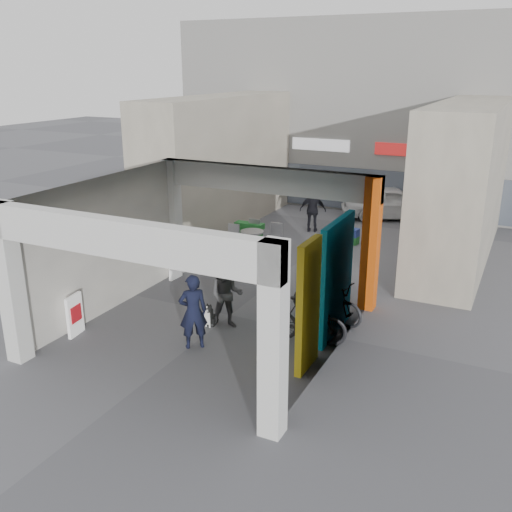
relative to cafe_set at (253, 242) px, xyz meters
The scene contains 21 objects.
ground 5.30m from the cafe_set, 69.82° to the right, with size 90.00×90.00×0.00m, color #56565B.
arcade_canopy 6.55m from the cafe_set, 67.77° to the right, with size 6.40×6.45×6.40m.
far_building 9.90m from the cafe_set, 78.56° to the left, with size 18.00×4.08×8.00m.
plaza_bldg_left 4.26m from the cafe_set, 136.56° to the left, with size 2.00×9.00×5.00m, color #B1A793.
plaza_bldg_right 7.14m from the cafe_set, 21.82° to the left, with size 2.00×9.00×5.00m, color #B1A793.
bollard_left 2.46m from the cafe_set, 88.20° to the right, with size 0.09×0.09×0.89m, color gray.
bollard_center 3.28m from the cafe_set, 54.45° to the right, with size 0.09×0.09×0.93m, color gray.
bollard_right 4.47m from the cafe_set, 36.90° to the right, with size 0.09×0.09×0.95m, color gray.
advert_board_near 7.59m from the cafe_set, 96.95° to the right, with size 0.16×0.56×1.00m.
advert_board_far 3.46m from the cafe_set, 105.42° to the right, with size 0.13×0.55×1.00m.
cafe_set is the anchor object (origin of this frame).
produce_stand 0.60m from the cafe_set, 134.18° to the left, with size 1.25×0.68×0.82m.
crate_stack 3.65m from the cafe_set, 40.28° to the left, with size 0.49×0.40×0.56m.
border_collie 5.95m from the cafe_set, 73.73° to the right, with size 0.22×0.43×0.59m.
man_with_dog 7.12m from the cafe_set, 74.35° to the right, with size 0.63×0.42×1.74m, color black.
man_back_turned 5.99m from the cafe_set, 69.74° to the right, with size 0.82×0.64×1.68m, color #3C3C3F.
man_elderly 4.49m from the cafe_set, 35.60° to the right, with size 0.90×0.58×1.84m, color #5A83AF.
man_crates 3.41m from the cafe_set, 73.53° to the left, with size 0.99×0.41×1.70m, color black.
bicycle_front 5.88m from the cafe_set, 45.37° to the right, with size 0.70×2.00×1.05m, color black.
bicycle_rear 6.90m from the cafe_set, 53.28° to the right, with size 0.52×1.85×1.11m, color black.
white_van 7.27m from the cafe_set, 64.11° to the left, with size 1.62×4.02×1.37m, color silver.
Camera 1 is at (6.45, -11.69, 6.06)m, focal length 40.00 mm.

